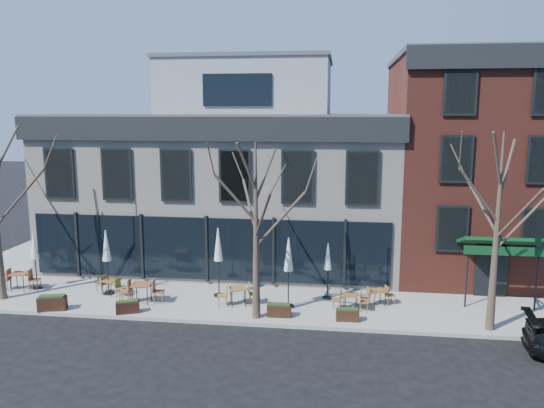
# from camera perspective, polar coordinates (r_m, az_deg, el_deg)

# --- Properties ---
(ground) EXTENTS (120.00, 120.00, 0.00)m
(ground) POSITION_cam_1_polar(r_m,az_deg,el_deg) (26.05, -6.90, -8.81)
(ground) COLOR black
(ground) RESTS_ON ground
(sidewalk_front) EXTENTS (33.50, 4.70, 0.15)m
(sidewalk_front) POSITION_cam_1_polar(r_m,az_deg,el_deg) (23.43, -0.38, -10.71)
(sidewalk_front) COLOR gray
(sidewalk_front) RESTS_ON ground
(sidewalk_side) EXTENTS (4.50, 12.00, 0.15)m
(sidewalk_side) POSITION_cam_1_polar(r_m,az_deg,el_deg) (35.60, -22.28, -4.26)
(sidewalk_side) COLOR gray
(sidewalk_side) RESTS_ON ground
(corner_building) EXTENTS (18.39, 10.39, 11.10)m
(corner_building) POSITION_cam_1_polar(r_m,az_deg,el_deg) (29.82, -4.54, 2.93)
(corner_building) COLOR beige
(corner_building) RESTS_ON ground
(red_brick_building) EXTENTS (8.20, 11.78, 11.18)m
(red_brick_building) POSITION_cam_1_polar(r_m,az_deg,el_deg) (29.76, 20.61, 4.08)
(red_brick_building) COLOR maroon
(red_brick_building) RESTS_ON ground
(tree_mid) EXTENTS (3.50, 3.55, 7.04)m
(tree_mid) POSITION_cam_1_polar(r_m,az_deg,el_deg) (20.74, -1.71, -2.72)
(tree_mid) COLOR #382B21
(tree_mid) RESTS_ON sidewalk_front
(tree_right) EXTENTS (3.72, 3.77, 7.48)m
(tree_right) POSITION_cam_1_polar(r_m,az_deg,el_deg) (21.22, 23.07, -2.60)
(tree_right) COLOR #382B21
(tree_right) RESTS_ON sidewalk_front
(cafe_set_0) EXTENTS (1.90, 0.83, 0.98)m
(cafe_set_0) POSITION_cam_1_polar(r_m,az_deg,el_deg) (27.44, -25.48, -7.32)
(cafe_set_0) COLOR brown
(cafe_set_0) RESTS_ON sidewalk_front
(cafe_set_1) EXTENTS (1.60, 0.91, 0.83)m
(cafe_set_1) POSITION_cam_1_polar(r_m,az_deg,el_deg) (25.28, -16.95, -8.39)
(cafe_set_1) COLOR brown
(cafe_set_1) RESTS_ON sidewalk_front
(cafe_set_2) EXTENTS (2.01, 0.87, 1.04)m
(cafe_set_2) POSITION_cam_1_polar(r_m,az_deg,el_deg) (23.86, -13.83, -9.07)
(cafe_set_2) COLOR brown
(cafe_set_2) RESTS_ON sidewalk_front
(cafe_set_3) EXTENTS (1.85, 0.95, 0.95)m
(cafe_set_3) POSITION_cam_1_polar(r_m,az_deg,el_deg) (22.99, -3.66, -9.65)
(cafe_set_3) COLOR olive
(cafe_set_3) RESTS_ON sidewalk_front
(cafe_set_4) EXTENTS (1.57, 0.69, 0.81)m
(cafe_set_4) POSITION_cam_1_polar(r_m,az_deg,el_deg) (22.68, 8.45, -10.21)
(cafe_set_4) COLOR brown
(cafe_set_4) RESTS_ON sidewalk_front
(cafe_set_5) EXTENTS (1.58, 0.94, 0.82)m
(cafe_set_5) POSITION_cam_1_polar(r_m,az_deg,el_deg) (23.39, 11.29, -9.66)
(cafe_set_5) COLOR brown
(cafe_set_5) RESTS_ON sidewalk_front
(umbrella_0) EXTENTS (0.44, 0.44, 2.74)m
(umbrella_0) POSITION_cam_1_polar(r_m,az_deg,el_deg) (26.95, -24.20, -4.38)
(umbrella_0) COLOR black
(umbrella_0) RESTS_ON sidewalk_front
(umbrella_1) EXTENTS (0.48, 0.48, 2.97)m
(umbrella_1) POSITION_cam_1_polar(r_m,az_deg,el_deg) (24.95, -17.39, -4.66)
(umbrella_1) COLOR black
(umbrella_1) RESTS_ON sidewalk_front
(umbrella_2) EXTENTS (0.50, 0.50, 3.13)m
(umbrella_2) POSITION_cam_1_polar(r_m,az_deg,el_deg) (23.66, -5.80, -4.76)
(umbrella_2) COLOR black
(umbrella_2) RESTS_ON sidewalk_front
(umbrella_3) EXTENTS (0.48, 0.48, 3.00)m
(umbrella_3) POSITION_cam_1_polar(r_m,az_deg,el_deg) (22.31, 1.79, -5.86)
(umbrella_3) COLOR black
(umbrella_3) RESTS_ON sidewalk_front
(umbrella_4) EXTENTS (0.40, 0.40, 2.52)m
(umbrella_4) POSITION_cam_1_polar(r_m,az_deg,el_deg) (23.49, 6.03, -5.95)
(umbrella_4) COLOR black
(umbrella_4) RESTS_ON sidewalk_front
(planter_0) EXTENTS (1.21, 0.71, 0.64)m
(planter_0) POSITION_cam_1_polar(r_m,az_deg,el_deg) (24.27, -22.56, -9.77)
(planter_0) COLOR black
(planter_0) RESTS_ON sidewalk_front
(planter_1) EXTENTS (1.02, 0.71, 0.53)m
(planter_1) POSITION_cam_1_polar(r_m,az_deg,el_deg) (22.96, -15.27, -10.61)
(planter_1) COLOR black
(planter_1) RESTS_ON sidewalk_front
(planter_2) EXTENTS (0.97, 0.40, 0.54)m
(planter_2) POSITION_cam_1_polar(r_m,az_deg,el_deg) (21.83, 0.78, -11.33)
(planter_2) COLOR black
(planter_2) RESTS_ON sidewalk_front
(planter_3) EXTENTS (0.92, 0.39, 0.51)m
(planter_3) POSITION_cam_1_polar(r_m,az_deg,el_deg) (21.62, 8.13, -11.69)
(planter_3) COLOR black
(planter_3) RESTS_ON sidewalk_front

